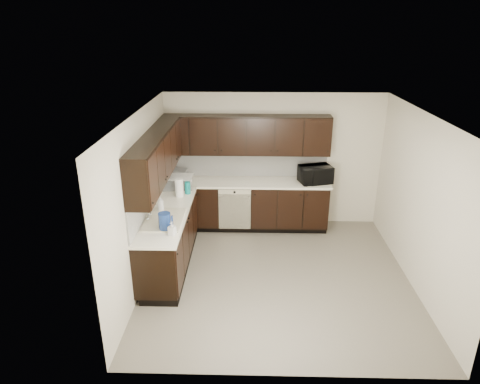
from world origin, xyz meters
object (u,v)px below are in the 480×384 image
toaster_oven (178,175)px  storage_bin (177,182)px  blue_pitcher (165,222)px  sink (164,224)px  microwave (315,174)px

toaster_oven → storage_bin: toaster_oven is taller
storage_bin → blue_pitcher: 1.66m
sink → blue_pitcher: (0.08, -0.31, 0.19)m
storage_bin → sink: bearing=-89.2°
microwave → sink: bearing=-160.8°
storage_bin → blue_pitcher: bearing=-86.7°
storage_bin → blue_pitcher: blue_pitcher is taller
microwave → blue_pitcher: bearing=-155.2°
microwave → storage_bin: bearing=172.1°
toaster_oven → blue_pitcher: (0.14, -2.02, 0.02)m
toaster_oven → blue_pitcher: size_ratio=1.29×
toaster_oven → blue_pitcher: blue_pitcher is taller
sink → microwave: size_ratio=1.46×
toaster_oven → storage_bin: bearing=-78.2°
blue_pitcher → toaster_oven: bearing=81.6°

